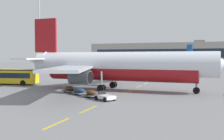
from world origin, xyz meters
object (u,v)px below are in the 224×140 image
object	(u,v)px
baggage_train	(85,92)
apron_light_mast_near	(39,20)
airliner_mid_left	(175,61)
apron_shuttle_bus	(7,75)
airliner_foreground	(116,66)

from	to	relation	value
baggage_train	apron_light_mast_near	bearing A→B (deg)	131.48
airliner_mid_left	apron_shuttle_bus	size ratio (longest dim) A/B	2.19
airliner_foreground	apron_shuttle_bus	xyz separation A→B (m)	(-22.82, 1.18, -2.20)
airliner_mid_left	apron_light_mast_near	distance (m)	61.60
apron_shuttle_bus	baggage_train	distance (m)	22.80
airliner_foreground	airliner_mid_left	xyz separation A→B (m)	(1.04, 78.55, -0.61)
airliner_mid_left	apron_light_mast_near	size ratio (longest dim) A/B	0.96
apron_shuttle_bus	airliner_foreground	bearing A→B (deg)	-2.96
airliner_foreground	apron_shuttle_bus	bearing A→B (deg)	177.04
airliner_foreground	apron_light_mast_near	world-z (taller)	apron_light_mast_near
apron_shuttle_bus	apron_light_mast_near	xyz separation A→B (m)	(-14.08, 30.85, 15.42)
airliner_mid_left	baggage_train	world-z (taller)	airliner_mid_left
baggage_train	apron_light_mast_near	world-z (taller)	apron_light_mast_near
apron_shuttle_bus	apron_light_mast_near	size ratio (longest dim) A/B	0.44
airliner_foreground	airliner_mid_left	world-z (taller)	airliner_foreground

